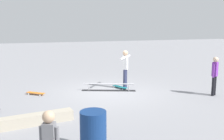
# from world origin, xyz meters

# --- Properties ---
(ground_plane) EXTENTS (60.00, 60.00, 0.00)m
(ground_plane) POSITION_xyz_m (0.00, 0.00, 0.00)
(ground_plane) COLOR gray
(grind_rail) EXTENTS (2.29, 1.01, 0.33)m
(grind_rail) POSITION_xyz_m (-0.04, -0.29, 0.14)
(grind_rail) COLOR black
(grind_rail) RESTS_ON ground_plane
(skate_ledge) EXTENTS (2.21, 0.72, 0.31)m
(skate_ledge) POSITION_xyz_m (3.10, 2.83, 0.15)
(skate_ledge) COLOR #B2A893
(skate_ledge) RESTS_ON ground_plane
(skater_main) EXTENTS (0.89, 1.16, 1.72)m
(skater_main) POSITION_xyz_m (-0.87, -0.45, 1.00)
(skater_main) COLOR #2D3351
(skater_main) RESTS_ON ground_plane
(skateboard_main) EXTENTS (0.52, 0.81, 0.09)m
(skateboard_main) POSITION_xyz_m (-0.65, -0.51, 0.07)
(skateboard_main) COLOR teal
(skateboard_main) RESTS_ON ground_plane
(bystander_purple_shirt) EXTENTS (0.34, 0.26, 1.59)m
(bystander_purple_shirt) POSITION_xyz_m (-3.90, 1.73, 0.90)
(bystander_purple_shirt) COLOR black
(bystander_purple_shirt) RESTS_ON ground_plane
(loose_skateboard_orange) EXTENTS (0.76, 0.64, 0.09)m
(loose_skateboard_orange) POSITION_xyz_m (3.02, -0.53, 0.07)
(loose_skateboard_orange) COLOR orange
(loose_skateboard_orange) RESTS_ON ground_plane
(trash_bin) EXTENTS (0.60, 0.60, 0.98)m
(trash_bin) POSITION_xyz_m (1.90, 5.00, 0.49)
(trash_bin) COLOR navy
(trash_bin) RESTS_ON ground_plane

